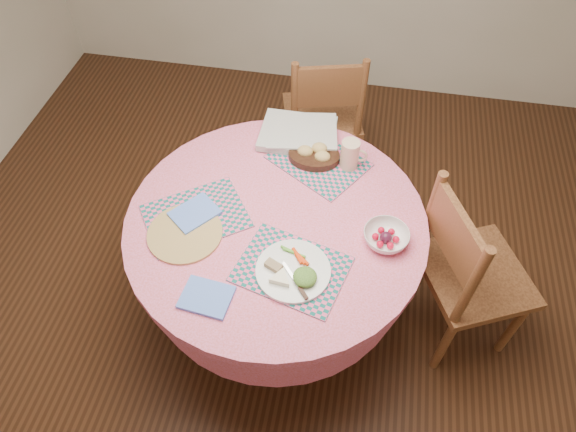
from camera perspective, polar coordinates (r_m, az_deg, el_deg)
name	(u,v)px	position (r m, az deg, el deg)	size (l,w,h in m)	color
ground	(279,309)	(2.72, -1.05, -10.29)	(4.00, 4.00, 0.00)	#331C0F
dining_table	(277,247)	(2.25, -1.26, -3.43)	(1.24, 1.24, 0.75)	pink
chair_right	(466,272)	(2.36, 19.17, -5.87)	(0.58, 0.59, 0.97)	brown
chair_back	(323,116)	(2.97, 3.92, 11.07)	(0.52, 0.50, 0.93)	brown
placemat_front	(292,269)	(1.95, 0.40, -5.91)	(0.40, 0.30, 0.01)	#11615D
placemat_left	(196,216)	(2.13, -10.22, -0.01)	(0.40, 0.30, 0.01)	#11615D
placemat_back	(318,161)	(2.32, 3.39, 6.12)	(0.40, 0.30, 0.01)	#11615D
wicker_trivet	(185,233)	(2.08, -11.38, -1.91)	(0.30, 0.30, 0.01)	#AE854B
napkin_near	(206,297)	(1.90, -9.05, -8.91)	(0.18, 0.14, 0.01)	#5A81E8
napkin_far	(195,213)	(2.13, -10.33, 0.30)	(0.18, 0.14, 0.01)	#5A81E8
dinner_plate	(295,271)	(1.92, 0.75, -6.12)	(0.28, 0.28, 0.05)	white
bread_bowl	(314,154)	(2.30, 2.95, 6.84)	(0.23, 0.23, 0.08)	black
latte_mug	(350,154)	(2.26, 6.94, 6.80)	(0.12, 0.08, 0.14)	beige
fruit_bowl	(386,237)	(2.04, 10.82, -2.33)	(0.21, 0.21, 0.06)	white
newspaper_stack	(298,133)	(2.41, 1.16, 9.19)	(0.37, 0.30, 0.04)	silver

